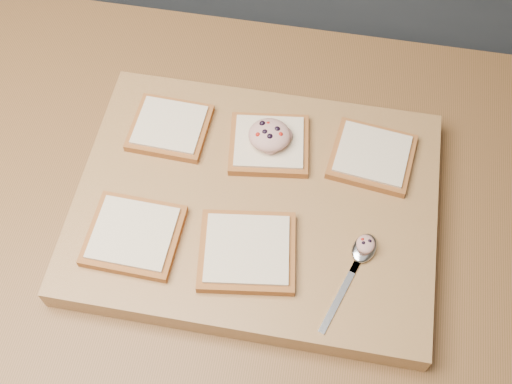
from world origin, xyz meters
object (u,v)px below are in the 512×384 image
at_px(bread_far_center, 269,144).
at_px(tuna_salad_dollop, 269,135).
at_px(cutting_board, 256,205).
at_px(spoon, 361,255).

relative_size(bread_far_center, tuna_salad_dollop, 2.09).
height_order(cutting_board, tuna_salad_dollop, tuna_salad_dollop).
xyz_separation_m(cutting_board, bread_far_center, (0.00, 0.09, 0.03)).
bearing_deg(tuna_salad_dollop, cutting_board, -92.35).
bearing_deg(cutting_board, bread_far_center, 87.74).
bearing_deg(cutting_board, tuna_salad_dollop, 87.65).
bearing_deg(bread_far_center, cutting_board, -92.26).
xyz_separation_m(tuna_salad_dollop, spoon, (0.15, -0.16, -0.03)).
relative_size(cutting_board, tuna_salad_dollop, 8.28).
relative_size(tuna_salad_dollop, spoon, 0.40).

